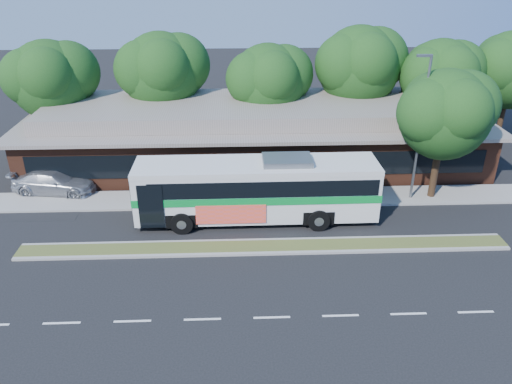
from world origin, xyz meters
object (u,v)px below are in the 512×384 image
lamp_post (420,126)px  transit_bus (258,186)px  sedan (54,182)px  sidewalk_tree (451,112)px

lamp_post → transit_bus: bearing=-167.3°
sedan → sidewalk_tree: size_ratio=0.65×
transit_bus → sedan: 13.74m
sidewalk_tree → sedan: bearing=176.4°
lamp_post → sedan: 23.29m
sedan → transit_bus: bearing=-99.2°
lamp_post → sedan: size_ratio=1.70×
lamp_post → sedan: bearing=175.3°
lamp_post → sidewalk_tree: size_ratio=1.10×
sedan → sidewalk_tree: 25.19m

